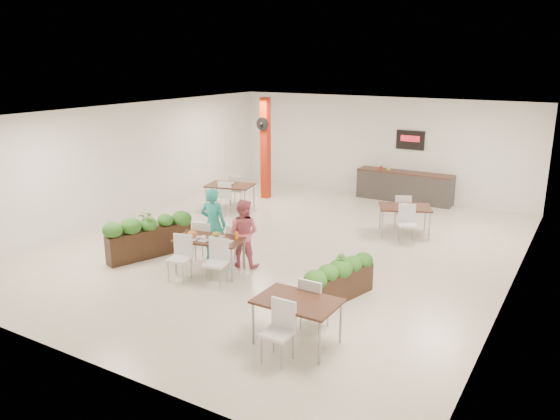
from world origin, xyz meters
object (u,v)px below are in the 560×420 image
Objects in this scene: diner_woman at (243,233)px; planter_left at (149,235)px; main_table at (209,243)px; planter_right at (340,276)px; red_column at (265,147)px; diner_man at (213,224)px; side_table_b at (405,211)px; side_table_a at (230,188)px; service_counter at (404,186)px; side_table_c at (297,307)px.

diner_woman reaches higher than planter_left.
main_table is at bearing -1.28° from planter_left.
red_column is at bearing 132.12° from planter_right.
red_column reaches higher than planter_left.
diner_woman is 2.25m from planter_left.
diner_man reaches higher than side_table_b.
red_column is 5.77m from diner_man.
red_column is 6.55m from main_table.
planter_left reaches higher than side_table_a.
main_table is at bearing -101.58° from service_counter.
main_table reaches higher than planter_right.
main_table is at bearing 108.68° from diner_man.
diner_man reaches higher than main_table.
planter_left is 1.22× the size of side_table_c.
diner_woman reaches higher than side_table_c.
service_counter is 8.53m from planter_left.
side_table_a and side_table_b have the same top height.
side_table_a is at bearing 133.29° from side_table_c.
service_counter is 3.51m from side_table_b.
main_table is (-1.61, -7.88, 0.14)m from service_counter.
main_table and side_table_c have the same top height.
main_table is 1.12× the size of side_table_b.
diner_man is 3.41m from planter_right.
diner_woman is at bearing -64.08° from side_table_a.
planter_right is at bearing 2.02° from main_table.
main_table is at bearing -72.51° from side_table_a.
planter_left is (-1.75, 0.04, -0.11)m from main_table.
side_table_a is 8.20m from side_table_c.
diner_man reaches higher than side_table_c.
planter_left is 4.33m from side_table_a.
service_counter is 7.33m from diner_woman.
side_table_c is (1.43, -9.58, 0.14)m from service_counter.
planter_left is 1.20× the size of side_table_b.
planter_left is 4.71m from planter_right.
main_table is 0.78m from diner_woman.
planter_left is (-1.35, -0.62, -0.30)m from diner_man.
service_counter is 1.63× the size of main_table.
service_counter is 1.82× the size of diner_man.
side_table_c is (4.79, -1.74, 0.11)m from planter_left.
main_table is 1.10× the size of side_table_a.
planter_left is at bearing 3.88° from diner_woman.
planter_right is (1.34, -7.77, -0.01)m from service_counter.
planter_right is at bearing 92.96° from side_table_c.
diner_man is 1.10× the size of diner_woman.
service_counter reaches higher than planter_right.
side_table_a is (-0.17, -1.72, -1.00)m from red_column.
planter_left is at bearing 12.41° from diner_man.
diner_woman reaches higher than side_table_a.
planter_right is 1.05× the size of side_table_b.
planter_right is (4.70, 0.07, -0.04)m from planter_left.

